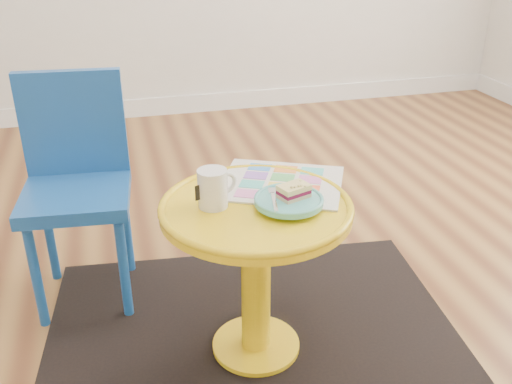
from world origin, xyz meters
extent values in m
plane|color=brown|center=(0.00, 0.00, 0.00)|extent=(4.00, 4.00, 0.00)
cube|color=white|center=(0.00, 1.99, 0.06)|extent=(4.00, 0.02, 0.12)
cube|color=black|center=(-0.42, -0.40, 0.00)|extent=(1.41, 1.23, 0.01)
cylinder|color=yellow|center=(-0.42, -0.40, 0.01)|extent=(0.27, 0.27, 0.02)
cylinder|color=yellow|center=(-0.42, -0.40, 0.25)|extent=(0.09, 0.09, 0.45)
cylinder|color=yellow|center=(-0.42, -0.40, 0.49)|extent=(0.53, 0.53, 0.03)
cylinder|color=#174D98|center=(-1.06, -0.11, 0.18)|extent=(0.03, 0.03, 0.35)
cylinder|color=#174D98|center=(-0.79, -0.13, 0.18)|extent=(0.03, 0.03, 0.35)
cylinder|color=#174D98|center=(-1.04, 0.16, 0.18)|extent=(0.03, 0.03, 0.35)
cylinder|color=#174D98|center=(-0.77, 0.14, 0.18)|extent=(0.03, 0.03, 0.35)
cube|color=#174D98|center=(-0.91, 0.02, 0.39)|extent=(0.37, 0.37, 0.04)
cube|color=#174D98|center=(-0.90, 0.17, 0.59)|extent=(0.34, 0.07, 0.36)
cube|color=silver|center=(-0.31, -0.29, 0.50)|extent=(0.44, 0.42, 0.01)
cylinder|color=silver|center=(-0.53, -0.38, 0.55)|extent=(0.08, 0.08, 0.11)
torus|color=silver|center=(-0.49, -0.36, 0.56)|extent=(0.06, 0.03, 0.06)
cylinder|color=#D1B78C|center=(-0.53, -0.38, 0.60)|extent=(0.07, 0.07, 0.01)
cylinder|color=#56B7B2|center=(-0.34, -0.44, 0.51)|extent=(0.07, 0.07, 0.01)
cylinder|color=#56B7B2|center=(-0.34, -0.44, 0.52)|extent=(0.19, 0.19, 0.01)
cube|color=#D3BC8C|center=(-0.32, -0.43, 0.53)|extent=(0.09, 0.08, 0.01)
cube|color=maroon|center=(-0.32, -0.43, 0.54)|extent=(0.09, 0.08, 0.01)
cube|color=#EADB8C|center=(-0.32, -0.43, 0.56)|extent=(0.10, 0.08, 0.01)
cube|color=silver|center=(-0.38, -0.45, 0.53)|extent=(0.03, 0.11, 0.00)
cube|color=silver|center=(-0.37, -0.38, 0.53)|extent=(0.03, 0.04, 0.00)
camera|label=1|loc=(-0.78, -1.73, 1.21)|focal=40.00mm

